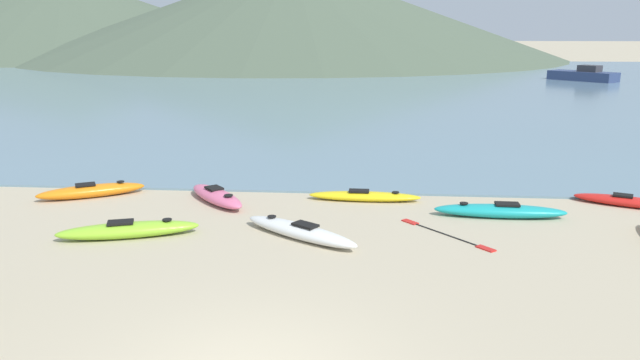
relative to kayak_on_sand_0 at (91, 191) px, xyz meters
name	(u,v)px	position (x,y,z in m)	size (l,w,h in m)	color
bay_water	(353,84)	(6.22, 35.90, -0.15)	(160.00, 70.00, 0.06)	slate
far_hill_left	(69,15)	(-43.98, 89.50, 6.25)	(77.64, 77.64, 12.85)	#4C5B47
far_hill_midleft	(293,10)	(-4.21, 79.41, 6.80)	(79.16, 79.16, 13.95)	#4C5B47
far_hill_midright	(313,26)	(-1.73, 85.36, 4.50)	(62.68, 62.68, 9.36)	#4C5B47
kayak_on_sand_0	(91,191)	(0.00, 0.00, 0.00)	(2.84, 1.96, 0.41)	orange
kayak_on_sand_1	(500,211)	(11.13, -1.00, -0.01)	(3.31, 0.71, 0.38)	teal
kayak_on_sand_2	(364,196)	(7.69, 0.26, -0.05)	(3.10, 0.64, 0.30)	yellow
kayak_on_sand_3	(300,231)	(6.27, -3.00, -0.01)	(2.99, 2.34, 0.38)	white
kayak_on_sand_4	(628,201)	(14.74, 0.29, -0.04)	(2.74, 1.60, 0.32)	red
kayak_on_sand_5	(128,230)	(2.35, -3.27, 0.00)	(3.21, 1.58, 0.40)	#8CCC2D
kayak_on_sand_6	(217,196)	(3.66, -0.26, 0.00)	(2.23, 2.51, 0.41)	#E5668C
moored_boat_0	(287,67)	(-0.73, 46.90, 0.44)	(4.50, 4.80, 1.60)	black
moored_boat_1	(583,75)	(26.18, 40.14, 0.35)	(5.47, 5.45, 1.34)	navy
loose_paddle	(445,234)	(9.61, -2.51, -0.17)	(1.95, 2.22, 0.03)	black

